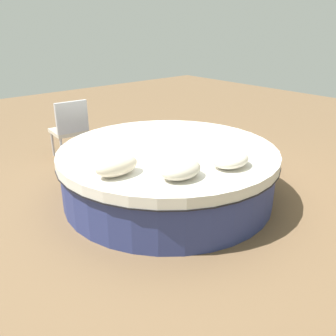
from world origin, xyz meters
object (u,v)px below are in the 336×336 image
Objects in this scene: throw_pillow_2 at (230,159)px; throw_pillow_0 at (116,165)px; patio_chair at (70,126)px; throw_pillow_1 at (180,169)px; round_bed at (168,172)px.

throw_pillow_0 is at bearing -30.26° from throw_pillow_2.
patio_chair reaches higher than throw_pillow_2.
patio_chair is (-0.21, -2.88, -0.20)m from throw_pillow_1.
throw_pillow_0 reaches higher than throw_pillow_1.
throw_pillow_1 reaches higher than throw_pillow_2.
round_bed is 1.00m from throw_pillow_1.
patio_chair reaches higher than round_bed.
throw_pillow_2 is at bearing 167.41° from throw_pillow_1.
throw_pillow_0 is 0.49× the size of patio_chair.
patio_chair is at bearing -82.43° from throw_pillow_2.
patio_chair is at bearing -105.51° from throw_pillow_0.
throw_pillow_1 is at bearing -12.59° from throw_pillow_2.
throw_pillow_1 is at bearing -89.43° from patio_chair.
throw_pillow_2 is at bearing 149.74° from throw_pillow_0.
throw_pillow_0 is 1.05× the size of throw_pillow_2.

